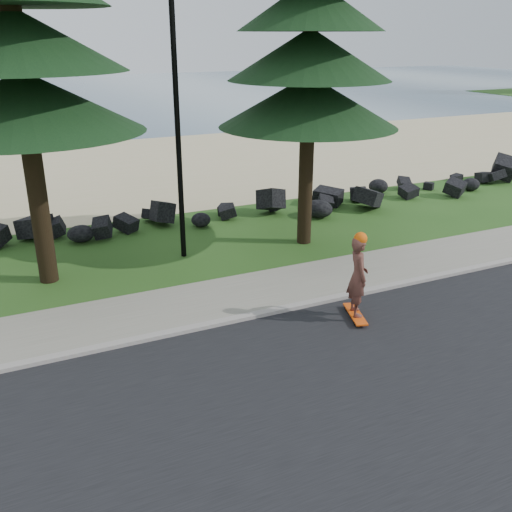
{
  "coord_description": "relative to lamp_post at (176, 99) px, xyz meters",
  "views": [
    {
      "loc": [
        -4.29,
        -10.71,
        5.6
      ],
      "look_at": [
        0.68,
        0.0,
        1.01
      ],
      "focal_mm": 40.0,
      "sensor_mm": 36.0,
      "label": 1
    }
  ],
  "objects": [
    {
      "name": "kerb",
      "position": [
        0.0,
        -4.1,
        -4.08
      ],
      "size": [
        160.0,
        0.2,
        0.1
      ],
      "primitive_type": "cube",
      "color": "#9E968E",
      "rests_on": "ground"
    },
    {
      "name": "skateboarder",
      "position": [
        2.14,
        -5.02,
        -3.18
      ],
      "size": [
        0.58,
        1.05,
        1.9
      ],
      "rotation": [
        0.0,
        0.0,
        1.26
      ],
      "color": "#EC4D0D",
      "rests_on": "ground"
    },
    {
      "name": "ocean",
      "position": [
        0.0,
        47.8,
        -4.13
      ],
      "size": [
        160.0,
        58.0,
        0.01
      ],
      "primitive_type": "cube",
      "color": "#39556D",
      "rests_on": "ground"
    },
    {
      "name": "road",
      "position": [
        0.0,
        -7.7,
        -4.12
      ],
      "size": [
        160.0,
        7.0,
        0.02
      ],
      "primitive_type": "cube",
      "color": "black",
      "rests_on": "ground"
    },
    {
      "name": "beach_sand",
      "position": [
        0.0,
        11.3,
        -4.13
      ],
      "size": [
        160.0,
        15.0,
        0.01
      ],
      "primitive_type": "cube",
      "color": "tan",
      "rests_on": "ground"
    },
    {
      "name": "sidewalk",
      "position": [
        0.0,
        -3.0,
        -4.09
      ],
      "size": [
        160.0,
        2.0,
        0.08
      ],
      "primitive_type": "cube",
      "color": "gray",
      "rests_on": "ground"
    },
    {
      "name": "lamp_post",
      "position": [
        0.0,
        0.0,
        0.0
      ],
      "size": [
        0.25,
        0.14,
        8.14
      ],
      "color": "black",
      "rests_on": "ground"
    },
    {
      "name": "ground",
      "position": [
        0.0,
        -3.2,
        -4.13
      ],
      "size": [
        160.0,
        160.0,
        0.0
      ],
      "primitive_type": "plane",
      "color": "#264F18",
      "rests_on": "ground"
    },
    {
      "name": "seawall_boulders",
      "position": [
        0.0,
        2.4,
        -4.13
      ],
      "size": [
        60.0,
        2.4,
        1.1
      ],
      "primitive_type": null,
      "color": "black",
      "rests_on": "ground"
    }
  ]
}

